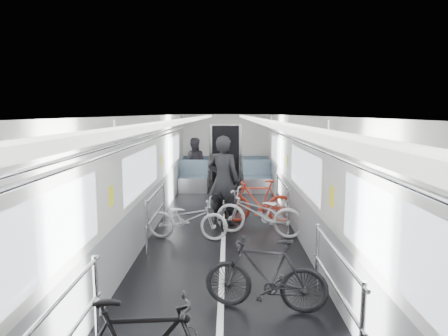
% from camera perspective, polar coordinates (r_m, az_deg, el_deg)
% --- Properties ---
extents(car_shell, '(3.02, 14.01, 2.41)m').
position_cam_1_polar(car_shell, '(9.08, 0.01, -0.50)').
color(car_shell, black).
rests_on(car_shell, ground).
extents(bike_left_far, '(1.65, 0.75, 0.84)m').
position_cam_1_polar(bike_left_far, '(7.85, -5.25, -7.16)').
color(bike_left_far, silver).
rests_on(bike_left_far, floor).
extents(bike_right_near, '(1.59, 0.74, 0.92)m').
position_cam_1_polar(bike_right_near, '(5.15, 5.97, -14.87)').
color(bike_right_near, black).
rests_on(bike_right_near, floor).
extents(bike_right_mid, '(1.90, 1.14, 0.94)m').
position_cam_1_polar(bike_right_mid, '(8.07, 4.99, -6.37)').
color(bike_right_mid, '#BBBAC0').
rests_on(bike_right_mid, floor).
extents(bike_right_far, '(1.63, 0.50, 0.97)m').
position_cam_1_polar(bike_right_far, '(9.01, 4.96, -4.75)').
color(bike_right_far, '#B62A16').
rests_on(bike_right_far, floor).
extents(bike_aisle, '(0.78, 1.59, 0.80)m').
position_cam_1_polar(bike_aisle, '(8.74, 0.65, -5.69)').
color(bike_aisle, black).
rests_on(bike_aisle, floor).
extents(person_standing, '(0.83, 0.68, 1.97)m').
position_cam_1_polar(person_standing, '(8.72, -0.12, -1.79)').
color(person_standing, black).
rests_on(person_standing, floor).
extents(person_seated, '(0.82, 0.65, 1.65)m').
position_cam_1_polar(person_seated, '(13.10, -4.32, 0.73)').
color(person_seated, '#29252C').
rests_on(person_seated, floor).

